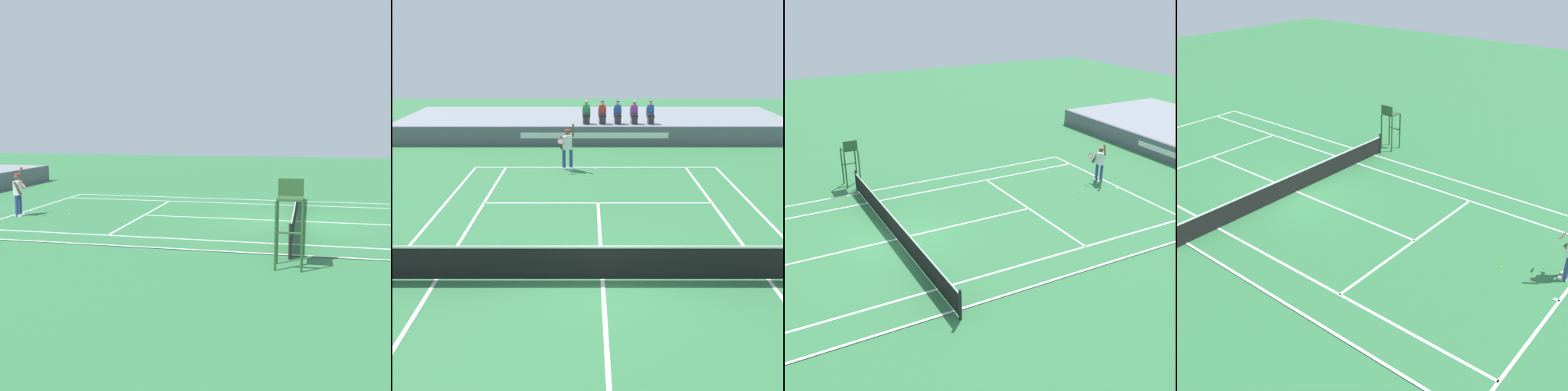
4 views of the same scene
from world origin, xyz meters
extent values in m
plane|color=#337542|center=(0.00, 0.00, 0.00)|extent=(80.00, 80.00, 0.00)
cube|color=#337542|center=(0.00, 0.00, 0.01)|extent=(10.98, 23.78, 0.02)
cube|color=white|center=(0.00, 11.89, 0.02)|extent=(10.98, 0.10, 0.01)
cube|color=white|center=(-4.11, 0.00, 0.02)|extent=(0.10, 23.78, 0.01)
cube|color=white|center=(4.11, 0.00, 0.02)|extent=(0.10, 23.78, 0.01)
cube|color=white|center=(0.00, 6.40, 0.02)|extent=(8.22, 0.10, 0.01)
cube|color=white|center=(0.00, 0.00, 0.02)|extent=(0.10, 12.80, 0.01)
cube|color=white|center=(0.00, 11.79, 0.02)|extent=(0.10, 0.20, 0.01)
cube|color=black|center=(0.00, 0.00, 0.48)|extent=(11.78, 0.02, 0.84)
cube|color=white|center=(0.00, 0.00, 0.90)|extent=(11.78, 0.03, 0.06)
cube|color=#565B66|center=(0.00, 17.15, 0.52)|extent=(23.07, 0.24, 1.04)
cube|color=silver|center=(0.00, 17.03, 0.57)|extent=(8.07, 0.01, 0.32)
cube|color=gray|center=(0.00, 21.46, 0.52)|extent=(23.07, 8.38, 1.04)
cube|color=#474C56|center=(-0.45, 18.18, 1.45)|extent=(0.44, 0.44, 0.06)
cube|color=#474C56|center=(-0.45, 18.38, 1.70)|extent=(0.44, 0.06, 0.44)
cylinder|color=#4C4C51|center=(-0.27, 18.03, 1.23)|extent=(0.04, 0.04, 0.38)
cylinder|color=#4C4C51|center=(-0.62, 18.03, 1.23)|extent=(0.04, 0.04, 0.38)
cube|color=#2D2D33|center=(-0.45, 18.08, 1.53)|extent=(0.34, 0.44, 0.16)
cube|color=#2D2D33|center=(-0.45, 17.88, 1.26)|extent=(0.30, 0.14, 0.44)
cube|color=#2D8C51|center=(-0.45, 18.24, 1.82)|extent=(0.36, 0.22, 0.52)
sphere|color=#A37556|center=(-0.45, 18.24, 2.19)|extent=(0.20, 0.20, 0.20)
cylinder|color=white|center=(-0.45, 18.24, 2.28)|extent=(0.19, 0.19, 0.05)
cube|color=#474C56|center=(0.45, 18.18, 1.45)|extent=(0.44, 0.44, 0.06)
cube|color=#474C56|center=(0.45, 18.38, 1.70)|extent=(0.44, 0.06, 0.44)
cylinder|color=#4C4C51|center=(0.63, 18.03, 1.23)|extent=(0.04, 0.04, 0.38)
cylinder|color=#4C4C51|center=(0.27, 18.03, 1.23)|extent=(0.04, 0.04, 0.38)
cube|color=#2D2D33|center=(0.45, 18.08, 1.53)|extent=(0.34, 0.44, 0.16)
cube|color=#2D2D33|center=(0.45, 17.88, 1.26)|extent=(0.30, 0.14, 0.44)
cube|color=red|center=(0.45, 18.24, 1.82)|extent=(0.36, 0.22, 0.52)
sphere|color=tan|center=(0.45, 18.24, 2.19)|extent=(0.20, 0.20, 0.20)
cylinder|color=#2D4CA8|center=(0.45, 18.24, 2.28)|extent=(0.19, 0.19, 0.05)
cube|color=#474C56|center=(1.31, 18.18, 1.45)|extent=(0.44, 0.44, 0.06)
cube|color=#474C56|center=(1.31, 18.38, 1.70)|extent=(0.44, 0.06, 0.44)
cylinder|color=#4C4C51|center=(1.49, 18.03, 1.23)|extent=(0.04, 0.04, 0.38)
cylinder|color=#4C4C51|center=(1.13, 18.03, 1.23)|extent=(0.04, 0.04, 0.38)
cube|color=#2D2D33|center=(1.31, 18.08, 1.53)|extent=(0.34, 0.44, 0.16)
cube|color=#2D2D33|center=(1.31, 17.88, 1.26)|extent=(0.30, 0.14, 0.44)
cube|color=#2D4CA8|center=(1.31, 18.24, 1.82)|extent=(0.36, 0.22, 0.52)
sphere|color=tan|center=(1.31, 18.24, 2.19)|extent=(0.20, 0.20, 0.20)
cylinder|color=#2D4CA8|center=(1.31, 18.24, 2.28)|extent=(0.19, 0.19, 0.05)
cube|color=#474C56|center=(2.24, 18.18, 1.45)|extent=(0.44, 0.44, 0.06)
cube|color=#474C56|center=(2.24, 18.38, 1.70)|extent=(0.44, 0.06, 0.44)
cylinder|color=#4C4C51|center=(2.41, 18.03, 1.23)|extent=(0.04, 0.04, 0.38)
cylinder|color=#4C4C51|center=(2.06, 18.03, 1.23)|extent=(0.04, 0.04, 0.38)
cube|color=#2D2D33|center=(2.24, 18.08, 1.53)|extent=(0.34, 0.44, 0.16)
cube|color=#2D2D33|center=(2.24, 17.88, 1.26)|extent=(0.30, 0.14, 0.44)
cube|color=purple|center=(2.24, 18.24, 1.82)|extent=(0.36, 0.22, 0.52)
sphere|color=#A37556|center=(2.24, 18.24, 2.19)|extent=(0.20, 0.20, 0.20)
cylinder|color=white|center=(2.24, 18.24, 2.28)|extent=(0.19, 0.19, 0.05)
cube|color=#474C56|center=(3.15, 18.18, 1.45)|extent=(0.44, 0.44, 0.06)
cube|color=#474C56|center=(3.15, 18.38, 1.70)|extent=(0.44, 0.06, 0.44)
cylinder|color=#4C4C51|center=(3.33, 18.03, 1.23)|extent=(0.04, 0.04, 0.38)
cylinder|color=#4C4C51|center=(2.98, 18.03, 1.23)|extent=(0.04, 0.04, 0.38)
cube|color=#2D2D33|center=(3.15, 18.08, 1.53)|extent=(0.34, 0.44, 0.16)
cube|color=#2D2D33|center=(3.15, 17.88, 1.26)|extent=(0.30, 0.14, 0.44)
cube|color=#2D4CA8|center=(3.15, 18.24, 1.82)|extent=(0.36, 0.22, 0.52)
sphere|color=tan|center=(3.15, 18.24, 2.19)|extent=(0.20, 0.20, 0.20)
cylinder|color=red|center=(3.15, 18.24, 2.28)|extent=(0.19, 0.19, 0.05)
cylinder|color=navy|center=(-1.12, 11.61, 0.46)|extent=(0.15, 0.15, 0.92)
cylinder|color=navy|center=(-1.44, 11.58, 0.46)|extent=(0.15, 0.15, 0.92)
cube|color=white|center=(-1.12, 11.55, 0.05)|extent=(0.15, 0.29, 0.10)
cube|color=white|center=(-1.43, 11.52, 0.05)|extent=(0.15, 0.29, 0.10)
cube|color=white|center=(-1.28, 11.59, 1.22)|extent=(0.42, 0.28, 0.60)
sphere|color=brown|center=(-1.28, 11.59, 1.69)|extent=(0.22, 0.22, 0.22)
cylinder|color=red|center=(-1.28, 11.59, 1.78)|extent=(0.21, 0.21, 0.06)
cylinder|color=brown|center=(-1.02, 11.59, 1.78)|extent=(0.11, 0.22, 0.61)
cylinder|color=brown|center=(-1.53, 11.47, 1.24)|extent=(0.13, 0.33, 0.56)
cylinder|color=black|center=(-1.56, 11.34, 1.11)|extent=(0.06, 0.19, 0.25)
torus|color=red|center=(-1.56, 11.16, 1.37)|extent=(0.32, 0.23, 0.26)
cylinder|color=silver|center=(-1.56, 11.16, 1.37)|extent=(0.29, 0.19, 0.22)
sphere|color=#D1E533|center=(-0.47, 9.67, 0.03)|extent=(0.07, 0.07, 0.07)
camera|label=1|loc=(-20.91, -0.48, 3.97)|focal=47.58mm
camera|label=2|loc=(-0.37, -12.19, 5.82)|focal=49.76mm
camera|label=3|loc=(17.62, -5.51, 9.68)|focal=46.25mm
camera|label=4|loc=(13.13, 15.15, 9.96)|focal=45.68mm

